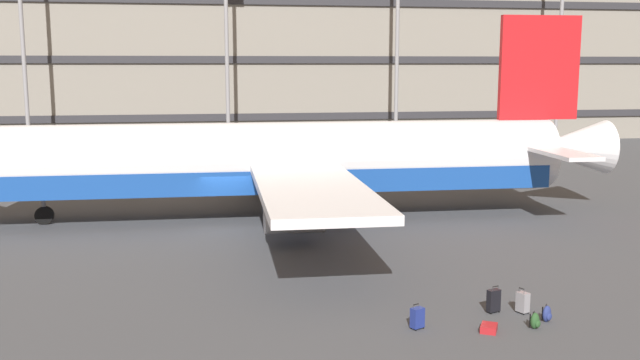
{
  "coord_description": "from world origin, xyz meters",
  "views": [
    {
      "loc": [
        -1.03,
        -35.15,
        7.93
      ],
      "look_at": [
        3.88,
        -5.0,
        3.0
      ],
      "focal_mm": 40.22,
      "sensor_mm": 36.0,
      "label": 1
    }
  ],
  "objects_px": {
    "airliner": "(280,161)",
    "suitcase_silver": "(494,300)",
    "suitcase_black": "(417,318)",
    "backpack_small": "(535,321)",
    "suitcase_navy": "(489,328)",
    "suitcase_purple": "(523,302)",
    "backpack_orange": "(547,314)"
  },
  "relations": [
    {
      "from": "suitcase_purple",
      "to": "suitcase_navy",
      "type": "distance_m",
      "value": 2.2
    },
    {
      "from": "airliner",
      "to": "suitcase_silver",
      "type": "xyz_separation_m",
      "value": [
        5.25,
        -15.79,
        -2.55
      ]
    },
    {
      "from": "suitcase_silver",
      "to": "suitcase_navy",
      "type": "xyz_separation_m",
      "value": [
        -0.79,
        -1.55,
        -0.3
      ]
    },
    {
      "from": "suitcase_purple",
      "to": "suitcase_silver",
      "type": "distance_m",
      "value": 0.94
    },
    {
      "from": "backpack_small",
      "to": "suitcase_navy",
      "type": "bearing_deg",
      "value": 179.33
    },
    {
      "from": "suitcase_navy",
      "to": "backpack_small",
      "type": "relative_size",
      "value": 1.36
    },
    {
      "from": "suitcase_navy",
      "to": "backpack_orange",
      "type": "distance_m",
      "value": 2.16
    },
    {
      "from": "backpack_orange",
      "to": "backpack_small",
      "type": "distance_m",
      "value": 0.81
    },
    {
      "from": "suitcase_black",
      "to": "suitcase_navy",
      "type": "xyz_separation_m",
      "value": [
        2.07,
        -0.56,
        -0.25
      ]
    },
    {
      "from": "suitcase_black",
      "to": "suitcase_purple",
      "type": "bearing_deg",
      "value": 12.16
    },
    {
      "from": "airliner",
      "to": "suitcase_black",
      "type": "bearing_deg",
      "value": -81.88
    },
    {
      "from": "airliner",
      "to": "suitcase_navy",
      "type": "distance_m",
      "value": 18.14
    },
    {
      "from": "suitcase_purple",
      "to": "backpack_orange",
      "type": "bearing_deg",
      "value": -65.59
    },
    {
      "from": "airliner",
      "to": "suitcase_silver",
      "type": "relative_size",
      "value": 39.77
    },
    {
      "from": "suitcase_black",
      "to": "suitcase_silver",
      "type": "distance_m",
      "value": 3.02
    },
    {
      "from": "airliner",
      "to": "backpack_small",
      "type": "relative_size",
      "value": 65.38
    },
    {
      "from": "suitcase_purple",
      "to": "backpack_small",
      "type": "xyz_separation_m",
      "value": [
        -0.24,
        -1.39,
        -0.12
      ]
    },
    {
      "from": "backpack_orange",
      "to": "backpack_small",
      "type": "height_order",
      "value": "backpack_orange"
    },
    {
      "from": "suitcase_silver",
      "to": "backpack_small",
      "type": "bearing_deg",
      "value": -66.53
    },
    {
      "from": "airliner",
      "to": "suitcase_black",
      "type": "distance_m",
      "value": 17.16
    },
    {
      "from": "suitcase_black",
      "to": "backpack_small",
      "type": "distance_m",
      "value": 3.58
    },
    {
      "from": "suitcase_silver",
      "to": "suitcase_navy",
      "type": "height_order",
      "value": "suitcase_silver"
    },
    {
      "from": "suitcase_purple",
      "to": "suitcase_black",
      "type": "relative_size",
      "value": 1.11
    },
    {
      "from": "airliner",
      "to": "suitcase_navy",
      "type": "xyz_separation_m",
      "value": [
        4.46,
        -17.35,
        -2.86
      ]
    },
    {
      "from": "suitcase_purple",
      "to": "suitcase_silver",
      "type": "height_order",
      "value": "suitcase_silver"
    },
    {
      "from": "backpack_small",
      "to": "suitcase_purple",
      "type": "bearing_deg",
      "value": 80.32
    },
    {
      "from": "suitcase_black",
      "to": "suitcase_navy",
      "type": "distance_m",
      "value": 2.16
    },
    {
      "from": "suitcase_black",
      "to": "backpack_small",
      "type": "xyz_separation_m",
      "value": [
        3.53,
        -0.58,
        -0.11
      ]
    },
    {
      "from": "suitcase_purple",
      "to": "suitcase_navy",
      "type": "height_order",
      "value": "suitcase_purple"
    },
    {
      "from": "suitcase_navy",
      "to": "suitcase_silver",
      "type": "bearing_deg",
      "value": 63.13
    },
    {
      "from": "suitcase_black",
      "to": "backpack_orange",
      "type": "distance_m",
      "value": 4.17
    },
    {
      "from": "airliner",
      "to": "suitcase_black",
      "type": "height_order",
      "value": "airliner"
    }
  ]
}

